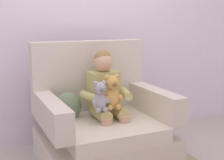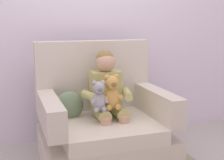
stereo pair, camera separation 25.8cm
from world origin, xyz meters
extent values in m
cube|color=silver|center=(0.00, 0.74, 1.30)|extent=(6.00, 0.10, 2.60)
cube|color=beige|center=(0.00, 0.00, 0.14)|extent=(1.08, 0.88, 0.28)
cube|color=beige|center=(0.00, -0.07, 0.34)|extent=(0.80, 0.74, 0.12)
cube|color=beige|center=(0.00, 0.37, 0.73)|extent=(1.08, 0.14, 0.65)
cube|color=beige|center=(-0.47, -0.07, 0.52)|extent=(0.14, 0.74, 0.23)
cube|color=beige|center=(0.47, -0.07, 0.52)|extent=(0.14, 0.74, 0.23)
cube|color=tan|center=(0.05, 0.13, 0.63)|extent=(0.26, 0.16, 0.34)
sphere|color=tan|center=(0.05, 0.13, 0.88)|extent=(0.17, 0.17, 0.17)
sphere|color=olive|center=(0.05, 0.14, 0.90)|extent=(0.16, 0.16, 0.16)
cylinder|color=tan|center=(-0.03, 0.00, 0.46)|extent=(0.11, 0.26, 0.11)
cylinder|color=tan|center=(-0.03, -0.13, 0.31)|extent=(0.09, 0.09, 0.30)
cylinder|color=tan|center=(0.13, 0.00, 0.46)|extent=(0.11, 0.26, 0.11)
cylinder|color=tan|center=(0.13, -0.13, 0.31)|extent=(0.09, 0.09, 0.30)
cylinder|color=tan|center=(-0.11, 0.01, 0.61)|extent=(0.13, 0.27, 0.07)
cylinder|color=tan|center=(0.21, 0.01, 0.61)|extent=(0.13, 0.27, 0.07)
ellipsoid|color=gold|center=(0.04, -0.06, 0.60)|extent=(0.14, 0.11, 0.18)
sphere|color=gold|center=(0.04, -0.07, 0.73)|extent=(0.11, 0.11, 0.11)
sphere|color=brown|center=(0.04, -0.12, 0.72)|extent=(0.04, 0.04, 0.04)
sphere|color=gold|center=(0.00, -0.06, 0.78)|extent=(0.05, 0.05, 0.05)
sphere|color=gold|center=(-0.02, -0.09, 0.61)|extent=(0.05, 0.05, 0.05)
sphere|color=gold|center=(0.00, -0.11, 0.53)|extent=(0.05, 0.05, 0.05)
sphere|color=gold|center=(0.08, -0.06, 0.78)|extent=(0.05, 0.05, 0.05)
sphere|color=gold|center=(0.11, -0.09, 0.61)|extent=(0.05, 0.05, 0.05)
sphere|color=gold|center=(0.08, -0.11, 0.53)|extent=(0.05, 0.05, 0.05)
ellipsoid|color=#9E9EA3|center=(-0.08, -0.08, 0.59)|extent=(0.12, 0.10, 0.15)
sphere|color=#9E9EA3|center=(-0.08, -0.09, 0.70)|extent=(0.10, 0.10, 0.10)
sphere|color=slate|center=(-0.08, -0.14, 0.70)|extent=(0.04, 0.04, 0.04)
sphere|color=#9E9EA3|center=(-0.11, -0.09, 0.74)|extent=(0.04, 0.04, 0.04)
sphere|color=#9E9EA3|center=(-0.13, -0.11, 0.59)|extent=(0.04, 0.04, 0.04)
sphere|color=#9E9EA3|center=(-0.11, -0.13, 0.53)|extent=(0.04, 0.04, 0.04)
sphere|color=#9E9EA3|center=(-0.04, -0.09, 0.74)|extent=(0.04, 0.04, 0.04)
sphere|color=#9E9EA3|center=(-0.02, -0.11, 0.59)|extent=(0.04, 0.04, 0.04)
sphere|color=#9E9EA3|center=(-0.05, -0.13, 0.53)|extent=(0.04, 0.04, 0.04)
ellipsoid|color=slate|center=(-0.28, 0.16, 0.50)|extent=(0.27, 0.14, 0.26)
camera|label=1|loc=(-1.00, -2.36, 1.24)|focal=50.00mm
camera|label=2|loc=(-0.76, -2.45, 1.24)|focal=50.00mm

